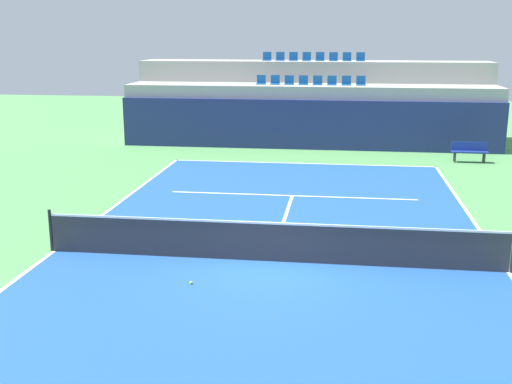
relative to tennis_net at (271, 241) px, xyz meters
name	(u,v)px	position (x,y,z in m)	size (l,w,h in m)	color
ground_plane	(271,262)	(0.00, 0.00, -0.51)	(80.00, 80.00, 0.00)	#4C8C4C
court_surface	(271,261)	(0.00, 0.00, -0.50)	(11.00, 24.00, 0.01)	#1E4C99
baseline_far	(303,163)	(0.00, 11.95, -0.50)	(11.00, 0.10, 0.00)	white
sideline_left	(54,251)	(-5.45, 0.00, -0.50)	(0.10, 24.00, 0.00)	white
sideline_right	(509,272)	(5.45, 0.00, -0.50)	(0.10, 24.00, 0.00)	white
service_line_far	(292,196)	(0.00, 6.40, -0.50)	(8.26, 0.10, 0.00)	white
centre_service_line	(283,223)	(0.00, 3.20, -0.50)	(0.10, 6.40, 0.00)	white
back_wall	(308,125)	(0.00, 15.46, 0.65)	(17.87, 0.30, 2.32)	navy
stands_tier_lower	(310,115)	(0.00, 16.81, 0.95)	(17.87, 2.40, 2.91)	#9E9E99
stands_tier_upper	(312,99)	(0.00, 19.21, 1.47)	(17.87, 2.40, 3.96)	#9E9E99
seating_row_lower	(310,82)	(0.00, 16.90, 2.53)	(5.26, 0.44, 0.44)	#145193
seating_row_upper	(313,58)	(0.00, 19.30, 3.57)	(5.26, 0.44, 0.44)	#145193
tennis_net	(271,241)	(0.00, 0.00, 0.00)	(11.08, 0.08, 1.07)	black
player_bench	(469,150)	(6.97, 13.26, 0.00)	(1.50, 0.40, 0.85)	navy
tennis_ball_0	(191,283)	(-1.55, -1.66, -0.47)	(0.07, 0.07, 0.07)	#CCE033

